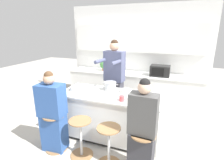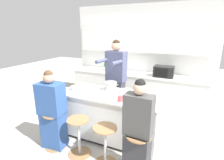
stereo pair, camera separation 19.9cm
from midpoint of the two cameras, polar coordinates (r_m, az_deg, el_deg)
The scene contains 19 objects.
ground_plane at distance 3.66m, azimuth -2.10°, elevation -17.78°, with size 16.00×16.00×0.00m, color #B2ADA3.
wall_back at distance 4.93m, azimuth 6.70°, elevation 10.20°, with size 3.86×0.22×2.70m.
back_counter at distance 4.87m, azimuth 5.38°, elevation -2.98°, with size 3.58×0.66×0.91m.
kitchen_island at distance 3.43m, azimuth -2.18°, elevation -11.52°, with size 1.90×0.81×0.89m.
bar_stool_leftmost at distance 3.33m, azimuth -19.76°, elevation -15.46°, with size 0.38×0.38×0.66m.
bar_stool_center_left at distance 3.06m, azimuth -12.05°, elevation -17.78°, with size 0.38×0.38×0.66m.
bar_stool_center_right at distance 2.83m, azimuth -3.20°, elevation -20.55°, with size 0.38×0.38×0.66m.
bar_stool_rightmost at distance 2.72m, azimuth 7.58°, elevation -22.48°, with size 0.38×0.38×0.66m.
person_cooking at distance 3.86m, azimuth -0.76°, elevation -0.75°, with size 0.50×0.63×1.84m.
person_wrapped_blanket at distance 3.19m, azimuth -20.57°, elevation -10.44°, with size 0.45×0.32×1.42m.
person_seated_near at distance 2.55m, azimuth 7.53°, elevation -16.73°, with size 0.40×0.28×1.45m.
cooking_pot at distance 3.43m, azimuth -2.26°, elevation -2.01°, with size 0.33×0.24×0.16m.
fruit_bowl at distance 3.53m, azimuth -13.73°, elevation -2.76°, with size 0.19×0.19×0.07m.
mixing_bowl_steel at distance 3.33m, azimuth 2.80°, elevation -3.57°, with size 0.21×0.21×0.06m.
coffee_cup_near at distance 2.93m, azimuth 1.28°, elevation -6.05°, with size 0.12×0.09×0.09m.
banana_bunch at distance 3.17m, azimuth 9.98°, elevation -4.93°, with size 0.18×0.13×0.06m.
juice_carton at distance 2.85m, azimuth 10.29°, elevation -6.21°, with size 0.07×0.07×0.17m.
microwave at distance 4.53m, azimuth 14.21°, elevation 2.92°, with size 0.48×0.33×0.27m.
potted_plant at distance 4.98m, azimuth -3.80°, elevation 4.91°, with size 0.23×0.23×0.29m.
Camera 1 is at (1.10, -2.83, 2.04)m, focal length 28.00 mm.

